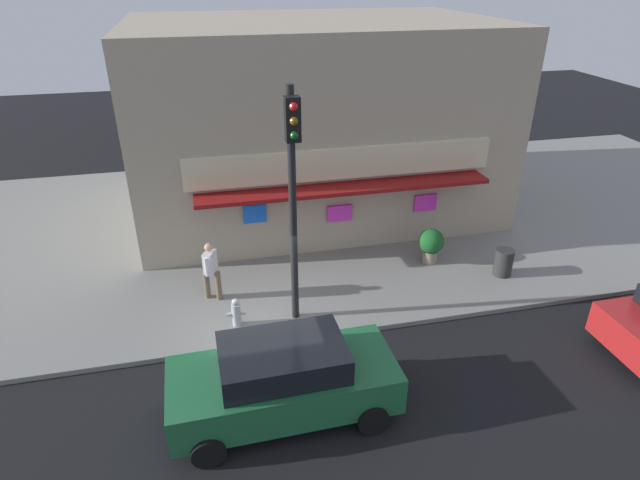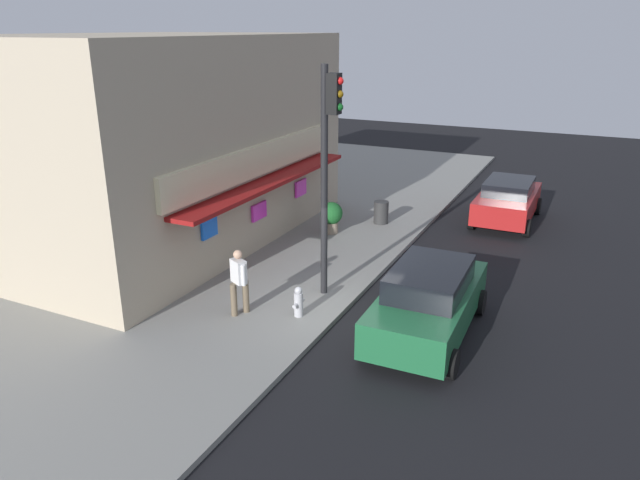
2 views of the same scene
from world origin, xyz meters
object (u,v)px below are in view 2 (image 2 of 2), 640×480
at_px(pedestrian, 239,279).
at_px(parked_car_green, 428,300).
at_px(fire_hydrant, 298,302).
at_px(parked_car_red, 507,200).
at_px(trash_can, 381,212).
at_px(traffic_light, 328,155).
at_px(potted_plant_by_doorway, 331,215).

relative_size(pedestrian, parked_car_green, 0.37).
bearing_deg(fire_hydrant, parked_car_red, -17.48).
relative_size(trash_can, pedestrian, 0.48).
distance_m(traffic_light, trash_can, 7.14).
height_order(traffic_light, trash_can, traffic_light).
bearing_deg(parked_car_green, pedestrian, 105.45).
distance_m(trash_can, parked_car_red, 4.74).
distance_m(traffic_light, pedestrian, 3.74).
bearing_deg(fire_hydrant, potted_plant_by_doorway, 17.33).
distance_m(fire_hydrant, pedestrian, 1.55).
height_order(potted_plant_by_doorway, parked_car_red, parked_car_red).
height_order(traffic_light, parked_car_red, traffic_light).
bearing_deg(pedestrian, fire_hydrant, -69.43).
bearing_deg(potted_plant_by_doorway, trash_can, -33.06).
distance_m(fire_hydrant, trash_can, 7.80).
bearing_deg(parked_car_green, parked_car_red, -1.40).
height_order(fire_hydrant, pedestrian, pedestrian).
xyz_separation_m(trash_can, parked_car_red, (2.57, -3.97, 0.29)).
xyz_separation_m(fire_hydrant, parked_car_green, (0.70, -3.02, 0.37)).
xyz_separation_m(fire_hydrant, parked_car_red, (10.34, -3.26, 0.32)).
bearing_deg(parked_car_red, pedestrian, 156.97).
xyz_separation_m(fire_hydrant, potted_plant_by_doorway, (6.00, 1.87, 0.26)).
distance_m(pedestrian, potted_plant_by_doorway, 6.53).
relative_size(traffic_light, parked_car_red, 1.40).
bearing_deg(pedestrian, traffic_light, -35.33).
bearing_deg(parked_car_green, fire_hydrant, 103.06).
relative_size(fire_hydrant, pedestrian, 0.46).
height_order(fire_hydrant, potted_plant_by_doorway, potted_plant_by_doorway).
bearing_deg(traffic_light, parked_car_red, -19.82).
relative_size(traffic_light, fire_hydrant, 7.59).
distance_m(trash_can, potted_plant_by_doorway, 2.13).
relative_size(traffic_light, pedestrian, 3.50).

